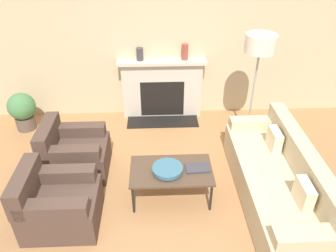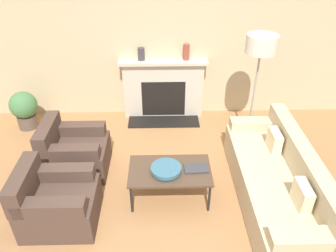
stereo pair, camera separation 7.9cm
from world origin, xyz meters
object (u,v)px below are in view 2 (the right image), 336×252
floor_lamp (261,52)px  mantel_vase_center_left (186,52)px  fireplace (163,89)px  bowl (166,169)px  book (196,168)px  couch (277,182)px  armchair_far (74,152)px  mantel_vase_left (141,54)px  potted_plant (24,108)px  coffee_table (170,172)px  armchair_near (56,202)px

floor_lamp → mantel_vase_center_left: 1.32m
fireplace → bowl: (0.01, -2.14, -0.03)m
book → mantel_vase_center_left: size_ratio=1.13×
couch → armchair_far: size_ratio=2.64×
mantel_vase_left → mantel_vase_center_left: bearing=0.0°
bowl → mantel_vase_left: 2.30m
fireplace → potted_plant: size_ratio=2.29×
fireplace → bowl: size_ratio=3.96×
fireplace → potted_plant: fireplace is taller
coffee_table → fireplace: bearing=91.6°
couch → mantel_vase_center_left: (-1.03, 2.22, 0.91)m
armchair_near → floor_lamp: bearing=-57.9°
coffee_table → mantel_vase_left: size_ratio=4.88×
coffee_table → mantel_vase_center_left: size_ratio=3.84×
book → couch: bearing=-8.2°
couch → floor_lamp: bearing=-178.8°
potted_plant → bowl: bearing=-36.6°
fireplace → mantel_vase_left: size_ratio=7.17×
couch → mantel_vase_center_left: mantel_vase_center_left is taller
book → floor_lamp: 1.95m
armchair_near → armchair_far: (0.00, 0.97, 0.00)m
armchair_near → potted_plant: 2.38m
mantel_vase_left → book: bearing=-70.3°
book → armchair_near: bearing=-169.9°
mantel_vase_center_left → fireplace: bearing=-177.8°
couch → armchair_near: (-2.72, -0.29, 0.00)m
armchair_near → mantel_vase_center_left: size_ratio=3.21×
armchair_near → mantel_vase_center_left: mantel_vase_center_left is taller
fireplace → armchair_near: (-1.30, -2.49, -0.22)m
fireplace → mantel_vase_center_left: size_ratio=5.63×
mantel_vase_left → potted_plant: size_ratio=0.32×
mantel_vase_left → mantel_vase_center_left: (0.76, 0.00, 0.03)m
armchair_near → coffee_table: (1.36, 0.38, 0.11)m
mantel_vase_left → mantel_vase_center_left: mantel_vase_center_left is taller
mantel_vase_left → fireplace: bearing=-2.3°
book → potted_plant: size_ratio=0.46×
bowl → book: size_ratio=1.25×
armchair_near → mantel_vase_left: 2.81m
armchair_far → floor_lamp: 3.04m
coffee_table → mantel_vase_left: mantel_vase_left is taller
coffee_table → book: (0.33, 0.01, 0.05)m
coffee_table → bowl: bowl is taller
coffee_table → book: size_ratio=3.38×
coffee_table → floor_lamp: 2.16m
coffee_table → potted_plant: bearing=144.5°
book → mantel_vase_left: 2.36m
bowl → potted_plant: bearing=143.4°
coffee_table → floor_lamp: (1.33, 1.31, 1.09)m
floor_lamp → potted_plant: bearing=173.5°
armchair_near → coffee_table: 1.41m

